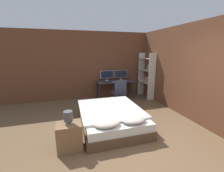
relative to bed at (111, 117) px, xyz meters
name	(u,v)px	position (x,y,z in m)	size (l,w,h in m)	color
ground_plane	(148,154)	(0.37, -1.30, -0.23)	(20.00, 20.00, 0.00)	brown
wall_back	(103,65)	(0.37, 2.60, 1.12)	(12.00, 0.06, 2.70)	brown
wall_side_right	(183,71)	(2.31, 0.20, 1.12)	(0.06, 12.00, 2.70)	brown
bed	(111,117)	(0.00, 0.00, 0.00)	(1.57, 2.03, 0.53)	brown
nightstand	(70,137)	(-1.07, -0.73, 0.05)	(0.49, 0.38, 0.55)	brown
bedside_lamp	(68,116)	(-1.07, -0.73, 0.48)	(0.17, 0.17, 0.26)	gray
desk	(115,83)	(0.82, 2.23, 0.41)	(1.54, 0.60, 0.73)	#38383D
monitor_left	(107,75)	(0.51, 2.43, 0.74)	(0.56, 0.16, 0.42)	#B7B7BC
monitor_right	(121,74)	(1.13, 2.43, 0.74)	(0.56, 0.16, 0.42)	#B7B7BC
keyboard	(117,82)	(0.82, 2.03, 0.51)	(0.36, 0.13, 0.02)	#B7B7BC
computer_mouse	(123,81)	(1.09, 2.03, 0.52)	(0.07, 0.05, 0.04)	#B7B7BC
office_chair	(119,94)	(0.75, 1.55, 0.14)	(0.52, 0.52, 0.93)	black
bookshelf	(147,74)	(2.11, 1.92, 0.77)	(0.30, 0.90, 1.86)	beige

